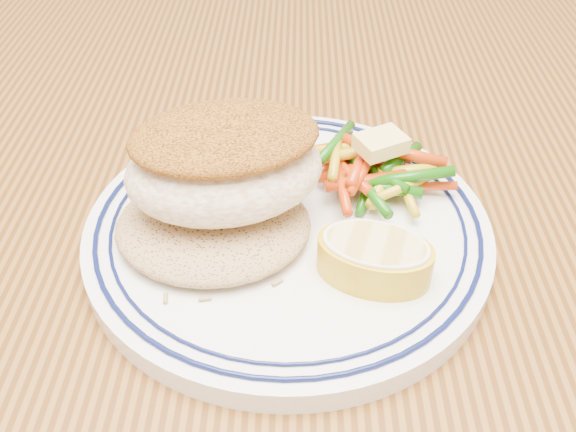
{
  "coord_description": "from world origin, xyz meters",
  "views": [
    {
      "loc": [
        0.04,
        -0.29,
        1.02
      ],
      "look_at": [
        0.03,
        0.01,
        0.77
      ],
      "focal_mm": 40.0,
      "sensor_mm": 36.0,
      "label": 1
    }
  ],
  "objects_px": {
    "vegetable_pile": "(370,167)",
    "lemon_wedge": "(374,257)",
    "dining_table": "(244,350)",
    "rice_pilaf": "(213,221)",
    "fish_fillet": "(225,162)",
    "plate": "(288,229)"
  },
  "relations": [
    {
      "from": "vegetable_pile",
      "to": "fish_fillet",
      "type": "bearing_deg",
      "value": -155.49
    },
    {
      "from": "rice_pilaf",
      "to": "fish_fillet",
      "type": "height_order",
      "value": "fish_fillet"
    },
    {
      "from": "plate",
      "to": "rice_pilaf",
      "type": "xyz_separation_m",
      "value": [
        -0.04,
        -0.01,
        0.02
      ]
    },
    {
      "from": "plate",
      "to": "vegetable_pile",
      "type": "distance_m",
      "value": 0.07
    },
    {
      "from": "vegetable_pile",
      "to": "lemon_wedge",
      "type": "bearing_deg",
      "value": -92.87
    },
    {
      "from": "rice_pilaf",
      "to": "lemon_wedge",
      "type": "xyz_separation_m",
      "value": [
        0.09,
        -0.03,
        0.0
      ]
    },
    {
      "from": "rice_pilaf",
      "to": "dining_table",
      "type": "bearing_deg",
      "value": 6.37
    },
    {
      "from": "plate",
      "to": "lemon_wedge",
      "type": "relative_size",
      "value": 3.41
    },
    {
      "from": "fish_fillet",
      "to": "plate",
      "type": "bearing_deg",
      "value": 0.73
    },
    {
      "from": "dining_table",
      "to": "plate",
      "type": "relative_size",
      "value": 6.03
    },
    {
      "from": "rice_pilaf",
      "to": "lemon_wedge",
      "type": "relative_size",
      "value": 1.59
    },
    {
      "from": "dining_table",
      "to": "rice_pilaf",
      "type": "distance_m",
      "value": 0.12
    },
    {
      "from": "dining_table",
      "to": "lemon_wedge",
      "type": "relative_size",
      "value": 20.56
    },
    {
      "from": "fish_fillet",
      "to": "lemon_wedge",
      "type": "distance_m",
      "value": 0.1
    },
    {
      "from": "rice_pilaf",
      "to": "vegetable_pile",
      "type": "distance_m",
      "value": 0.11
    },
    {
      "from": "lemon_wedge",
      "to": "dining_table",
      "type": "bearing_deg",
      "value": 157.43
    },
    {
      "from": "rice_pilaf",
      "to": "lemon_wedge",
      "type": "height_order",
      "value": "lemon_wedge"
    },
    {
      "from": "dining_table",
      "to": "fish_fillet",
      "type": "xyz_separation_m",
      "value": [
        -0.0,
        0.01,
        0.16
      ]
    },
    {
      "from": "fish_fillet",
      "to": "vegetable_pile",
      "type": "distance_m",
      "value": 0.1
    },
    {
      "from": "dining_table",
      "to": "lemon_wedge",
      "type": "xyz_separation_m",
      "value": [
        0.08,
        -0.03,
        0.13
      ]
    },
    {
      "from": "vegetable_pile",
      "to": "dining_table",
      "type": "bearing_deg",
      "value": -148.79
    },
    {
      "from": "plate",
      "to": "vegetable_pile",
      "type": "bearing_deg",
      "value": 37.28
    }
  ]
}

